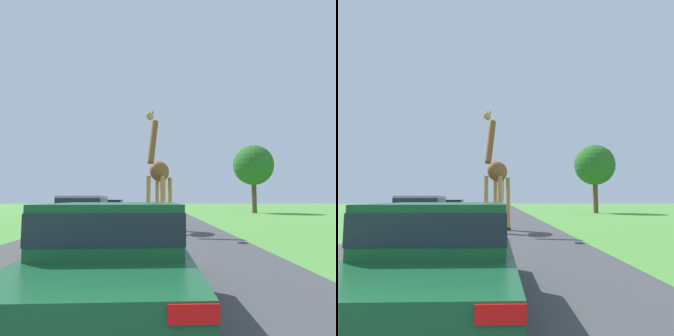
% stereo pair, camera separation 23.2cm
% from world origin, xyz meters
% --- Properties ---
extents(road, '(7.76, 120.00, 0.00)m').
position_xyz_m(road, '(0.00, 30.00, 0.00)').
color(road, '#424244').
rests_on(road, ground).
extents(giraffe_near_road, '(1.25, 2.51, 5.05)m').
position_xyz_m(giraffe_near_road, '(1.01, 12.52, 2.45)').
color(giraffe_near_road, tan).
rests_on(giraffe_near_road, ground).
extents(car_lead_maroon, '(1.86, 4.36, 1.36)m').
position_xyz_m(car_lead_maroon, '(0.28, 3.60, 0.72)').
color(car_lead_maroon, '#144C28').
rests_on(car_lead_maroon, ground).
extents(car_queue_right, '(2.00, 4.38, 1.31)m').
position_xyz_m(car_queue_right, '(-2.74, 24.45, 0.71)').
color(car_queue_right, black).
rests_on(car_queue_right, ground).
extents(car_queue_left, '(1.85, 3.95, 1.52)m').
position_xyz_m(car_queue_left, '(-2.05, 11.67, 0.79)').
color(car_queue_left, gray).
rests_on(car_queue_left, ground).
extents(tree_right_cluster, '(3.94, 3.94, 6.66)m').
position_xyz_m(tree_right_cluster, '(10.59, 28.33, 4.65)').
color(tree_right_cluster, brown).
rests_on(tree_right_cluster, ground).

